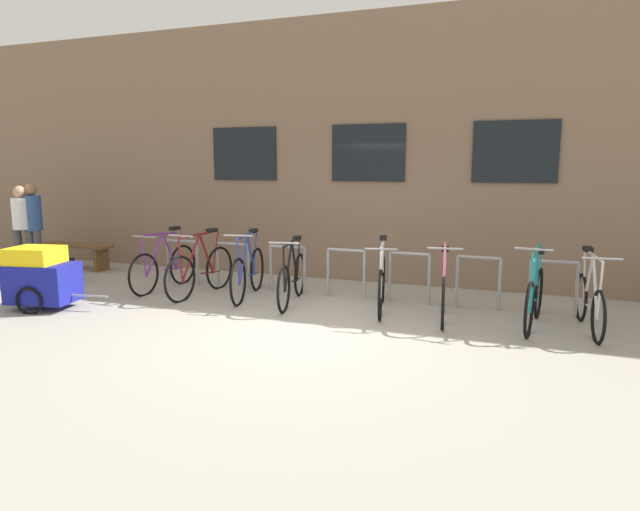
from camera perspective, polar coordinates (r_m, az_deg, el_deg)
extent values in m
plane|color=#9E998E|center=(6.96, -2.20, -7.90)|extent=(42.00, 42.00, 0.00)
cube|color=#7A604C|center=(12.36, 8.45, 10.43)|extent=(28.00, 5.50, 4.63)
cube|color=black|center=(10.56, -7.87, 10.43)|extent=(1.30, 0.04, 0.98)
cube|color=black|center=(9.67, 5.02, 10.58)|extent=(1.30, 0.04, 0.98)
cube|color=black|center=(9.33, 19.62, 10.13)|extent=(1.30, 0.04, 0.98)
cylinder|color=gray|center=(10.07, -15.49, -0.61)|extent=(0.05, 0.05, 0.76)
cylinder|color=gray|center=(9.74, -12.63, -0.83)|extent=(0.05, 0.05, 0.76)
cylinder|color=gray|center=(9.85, -14.17, 1.46)|extent=(0.60, 0.05, 0.05)
cylinder|color=gray|center=(9.53, -10.59, -0.98)|extent=(0.05, 0.05, 0.76)
cylinder|color=gray|center=(9.24, -7.41, -1.22)|extent=(0.05, 0.05, 0.76)
cylinder|color=gray|center=(9.32, -9.08, 1.20)|extent=(0.60, 0.05, 0.05)
cylinder|color=gray|center=(9.07, -5.14, -1.39)|extent=(0.05, 0.05, 0.76)
cylinder|color=gray|center=(8.83, -1.64, -1.64)|extent=(0.05, 0.05, 0.76)
cylinder|color=gray|center=(8.88, -3.44, 0.89)|extent=(0.60, 0.05, 0.05)
cylinder|color=gray|center=(8.69, 0.83, -1.82)|extent=(0.05, 0.05, 0.76)
cylinder|color=gray|center=(8.52, 4.63, -2.08)|extent=(0.05, 0.05, 0.76)
cylinder|color=gray|center=(8.53, 2.73, 0.55)|extent=(0.60, 0.05, 0.05)
cylinder|color=gray|center=(8.42, 7.27, -2.26)|extent=(0.05, 0.05, 0.76)
cylinder|color=gray|center=(8.31, 11.29, -2.52)|extent=(0.05, 0.05, 0.76)
cylinder|color=gray|center=(8.29, 9.34, 0.18)|extent=(0.60, 0.05, 0.05)
cylinder|color=gray|center=(8.26, 14.05, -2.69)|extent=(0.05, 0.05, 0.76)
cylinder|color=gray|center=(8.22, 18.19, -2.94)|extent=(0.05, 0.05, 0.76)
cylinder|color=gray|center=(8.17, 16.24, -0.21)|extent=(0.60, 0.05, 0.05)
cylinder|color=gray|center=(8.22, 21.00, -3.10)|extent=(0.05, 0.05, 0.76)
cylinder|color=gray|center=(8.26, 25.14, -3.32)|extent=(0.05, 0.05, 0.76)
cylinder|color=gray|center=(8.17, 23.25, -0.60)|extent=(0.60, 0.05, 0.05)
torus|color=black|center=(8.13, 12.74, -3.20)|extent=(0.13, 0.70, 0.70)
torus|color=black|center=(7.17, 12.68, -4.88)|extent=(0.13, 0.70, 0.70)
cylinder|color=pink|center=(7.37, 12.79, -2.03)|extent=(0.09, 0.47, 0.74)
cylinder|color=pink|center=(7.75, 12.79, -1.92)|extent=(0.08, 0.35, 0.62)
cylinder|color=pink|center=(7.47, 12.88, 0.47)|extent=(0.13, 0.76, 0.15)
cylinder|color=pink|center=(7.89, 12.72, -3.76)|extent=(0.09, 0.49, 0.07)
cylinder|color=pink|center=(7.99, 12.81, -1.40)|extent=(0.05, 0.20, 0.56)
cylinder|color=pink|center=(7.12, 12.78, -2.22)|extent=(0.04, 0.08, 0.67)
cube|color=black|center=(7.85, 12.89, 0.68)|extent=(0.12, 0.21, 0.06)
cylinder|color=gray|center=(7.09, 12.89, 0.71)|extent=(0.44, 0.08, 0.03)
torus|color=black|center=(9.42, -10.43, -1.30)|extent=(0.10, 0.74, 0.73)
torus|color=black|center=(8.61, -14.35, -2.43)|extent=(0.10, 0.74, 0.73)
cylinder|color=maroon|center=(8.78, -13.28, -0.24)|extent=(0.07, 0.50, 0.71)
cylinder|color=maroon|center=(9.09, -11.73, 0.14)|extent=(0.06, 0.37, 0.70)
cylinder|color=maroon|center=(8.86, -12.69, 2.11)|extent=(0.10, 0.80, 0.04)
cylinder|color=maroon|center=(9.22, -11.34, -1.72)|extent=(0.06, 0.52, 0.08)
cylinder|color=maroon|center=(9.30, -10.80, 0.53)|extent=(0.04, 0.20, 0.64)
cylinder|color=maroon|center=(8.58, -14.33, -0.33)|extent=(0.03, 0.08, 0.64)
cube|color=black|center=(9.18, -11.19, 2.59)|extent=(0.12, 0.21, 0.06)
cylinder|color=gray|center=(8.55, -14.32, 2.00)|extent=(0.44, 0.06, 0.03)
torus|color=black|center=(8.48, 6.56, -2.48)|extent=(0.18, 0.70, 0.71)
torus|color=black|center=(7.46, 6.28, -4.12)|extent=(0.18, 0.70, 0.71)
cylinder|color=silver|center=(7.68, 6.40, -1.66)|extent=(0.14, 0.50, 0.66)
cylinder|color=silver|center=(8.08, 6.51, -0.95)|extent=(0.11, 0.37, 0.70)
cylinder|color=silver|center=(7.79, 6.49, 1.06)|extent=(0.20, 0.81, 0.08)
cylinder|color=silver|center=(8.23, 6.50, -3.02)|extent=(0.13, 0.52, 0.07)
cylinder|color=silver|center=(8.33, 6.58, -0.46)|extent=(0.06, 0.20, 0.64)
cylinder|color=silver|center=(7.42, 6.33, -1.85)|extent=(0.04, 0.08, 0.59)
cube|color=black|center=(8.19, 6.61, 1.83)|extent=(0.14, 0.22, 0.06)
cylinder|color=gray|center=(7.39, 6.38, 0.67)|extent=(0.44, 0.11, 0.03)
torus|color=black|center=(8.11, 21.78, -3.64)|extent=(0.13, 0.71, 0.71)
torus|color=black|center=(7.13, 20.92, -5.31)|extent=(0.13, 0.71, 0.71)
cylinder|color=teal|center=(7.33, 21.33, -2.31)|extent=(0.10, 0.48, 0.78)
cylinder|color=teal|center=(7.72, 21.63, -2.26)|extent=(0.08, 0.36, 0.64)
cylinder|color=teal|center=(7.44, 21.62, 0.28)|extent=(0.14, 0.78, 0.17)
cylinder|color=teal|center=(7.87, 21.58, -4.20)|extent=(0.09, 0.50, 0.07)
cylinder|color=teal|center=(7.96, 21.84, -1.75)|extent=(0.05, 0.20, 0.58)
cylinder|color=teal|center=(7.08, 21.11, -2.48)|extent=(0.04, 0.08, 0.71)
cube|color=black|center=(7.82, 21.91, 0.42)|extent=(0.13, 0.21, 0.06)
cylinder|color=gray|center=(7.04, 21.32, 0.62)|extent=(0.44, 0.08, 0.03)
torus|color=black|center=(9.21, -6.56, -1.45)|extent=(0.18, 0.73, 0.73)
torus|color=black|center=(8.25, -8.52, -2.77)|extent=(0.18, 0.73, 0.73)
cylinder|color=#233893|center=(8.45, -7.98, -0.35)|extent=(0.13, 0.49, 0.73)
cylinder|color=#233893|center=(8.83, -7.21, 0.02)|extent=(0.10, 0.37, 0.71)
cylinder|color=#233893|center=(8.56, -7.70, 2.13)|extent=(0.19, 0.79, 0.06)
cylinder|color=#233893|center=(8.98, -7.01, -1.91)|extent=(0.12, 0.51, 0.08)
cylinder|color=#233893|center=(9.07, -6.76, 0.44)|extent=(0.06, 0.20, 0.65)
cylinder|color=#233893|center=(8.21, -8.52, -0.47)|extent=(0.04, 0.08, 0.67)
cube|color=black|center=(8.94, -6.96, 2.57)|extent=(0.14, 0.22, 0.06)
cylinder|color=gray|center=(8.18, -8.53, 2.06)|extent=(0.44, 0.11, 0.03)
torus|color=black|center=(8.19, 25.52, -3.97)|extent=(0.10, 0.66, 0.65)
torus|color=black|center=(7.24, 26.98, -5.74)|extent=(0.10, 0.66, 0.65)
cylinder|color=#B7B7BC|center=(7.43, 26.71, -2.92)|extent=(0.08, 0.48, 0.72)
cylinder|color=#B7B7BC|center=(7.80, 26.13, -2.34)|extent=(0.07, 0.35, 0.72)
cylinder|color=#B7B7BC|center=(7.52, 26.66, -0.05)|extent=(0.11, 0.77, 0.04)
cylinder|color=#B7B7BC|center=(7.95, 25.84, -4.53)|extent=(0.07, 0.50, 0.07)
cylinder|color=#B7B7BC|center=(8.04, 25.80, -1.83)|extent=(0.04, 0.20, 0.66)
cylinder|color=#B7B7BC|center=(7.19, 27.13, -3.15)|extent=(0.04, 0.08, 0.66)
cube|color=black|center=(7.89, 26.11, 0.61)|extent=(0.12, 0.21, 0.06)
cylinder|color=gray|center=(7.15, 27.30, -0.29)|extent=(0.44, 0.07, 0.03)
torus|color=black|center=(8.80, -2.12, -2.03)|extent=(0.16, 0.69, 0.70)
torus|color=black|center=(7.79, -3.79, -3.54)|extent=(0.16, 0.69, 0.70)
cylinder|color=black|center=(8.01, -3.32, -1.07)|extent=(0.12, 0.51, 0.70)
cylinder|color=black|center=(8.41, -2.65, -0.69)|extent=(0.10, 0.38, 0.66)
cylinder|color=black|center=(8.13, -3.05, 1.37)|extent=(0.18, 0.82, 0.07)
cylinder|color=black|center=(8.55, -2.50, -2.54)|extent=(0.11, 0.53, 0.07)
cylinder|color=black|center=(8.66, -2.26, -0.23)|extent=(0.06, 0.20, 0.60)
cylinder|color=black|center=(7.75, -3.77, -1.24)|extent=(0.04, 0.08, 0.63)
cube|color=black|center=(8.52, -2.41, 1.83)|extent=(0.13, 0.21, 0.06)
cylinder|color=gray|center=(7.72, -3.76, 1.30)|extent=(0.44, 0.10, 0.03)
torus|color=black|center=(9.96, -14.08, -0.93)|extent=(0.08, 0.71, 0.71)
torus|color=black|center=(9.20, -17.87, -1.95)|extent=(0.08, 0.71, 0.71)
cylinder|color=#722D99|center=(9.36, -16.84, -0.05)|extent=(0.06, 0.48, 0.65)
cylinder|color=#722D99|center=(9.65, -15.37, 0.45)|extent=(0.05, 0.36, 0.70)
cylinder|color=#722D99|center=(9.43, -16.31, 2.15)|extent=(0.08, 0.78, 0.09)
cylinder|color=#722D99|center=(9.77, -14.96, -1.32)|extent=(0.05, 0.51, 0.07)
cylinder|color=#722D99|center=(9.84, -14.47, 0.80)|extent=(0.03, 0.20, 0.64)
cylinder|color=#722D99|center=(9.16, -17.86, -0.14)|extent=(0.03, 0.08, 0.59)
cube|color=black|center=(9.73, -14.87, 2.75)|extent=(0.11, 0.20, 0.06)
cylinder|color=gray|center=(9.14, -17.85, 1.88)|extent=(0.44, 0.05, 0.03)
cube|color=navy|center=(8.92, -26.87, -2.54)|extent=(1.00, 0.76, 0.56)
cube|color=yellow|center=(8.91, -27.52, 0.01)|extent=(0.77, 0.69, 0.24)
torus|color=black|center=(9.22, -25.57, -3.33)|extent=(0.41, 0.12, 0.41)
torus|color=black|center=(8.71, -28.05, -4.23)|extent=(0.41, 0.12, 0.41)
cylinder|color=gray|center=(8.55, -22.85, -3.89)|extent=(0.55, 0.13, 0.03)
cube|color=brown|center=(12.08, -24.35, 0.98)|extent=(1.75, 0.40, 0.05)
cube|color=brown|center=(12.62, -26.55, -0.01)|extent=(0.08, 0.36, 0.45)
cube|color=brown|center=(11.64, -21.80, -0.40)|extent=(0.08, 0.36, 0.45)
cylinder|color=#3F3F42|center=(11.43, -27.87, 0.17)|extent=(0.14, 0.14, 0.91)
cylinder|color=#3F3F42|center=(11.54, -28.82, 0.18)|extent=(0.14, 0.14, 0.91)
cylinder|color=silver|center=(11.41, -28.64, 3.84)|extent=(0.32, 0.32, 0.57)
sphere|color=tan|center=(11.38, -28.79, 5.83)|extent=(0.22, 0.22, 0.22)
cylinder|color=#3F3F42|center=(11.59, -27.69, 0.22)|extent=(0.14, 0.14, 0.88)
cylinder|color=#3F3F42|center=(11.39, -27.23, 0.11)|extent=(0.14, 0.14, 0.88)
cylinder|color=#2D4C8C|center=(11.41, -27.75, 3.94)|extent=(0.32, 0.32, 0.64)
sphere|color=#8C664C|center=(11.38, -27.91, 6.09)|extent=(0.22, 0.22, 0.22)
cube|color=black|center=(10.71, -25.00, -1.44)|extent=(0.31, 0.25, 0.44)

